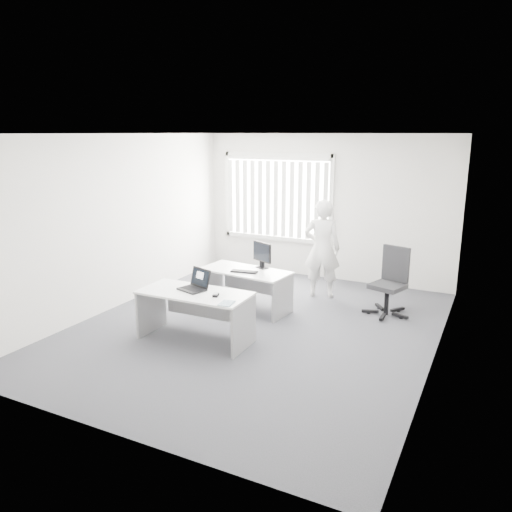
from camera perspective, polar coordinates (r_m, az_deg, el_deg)
The scene contains 18 objects.
ground at distance 7.46m, azimuth -0.03°, elevation -8.22°, with size 6.00×6.00×0.00m, color #4E4F56.
wall_back at distance 9.79m, azimuth 7.87°, elevation 5.50°, with size 5.00×0.02×2.80m, color silver.
wall_front at distance 4.66m, azimuth -16.83°, elevation -4.38°, with size 5.00×0.02×2.80m, color silver.
wall_left at distance 8.45m, azimuth -15.41°, elevation 3.80°, with size 0.02×6.00×2.80m, color silver.
wall_right at distance 6.37m, azimuth 20.52°, elevation 0.20°, with size 0.02×6.00×2.80m, color silver.
ceiling at distance 6.91m, azimuth -0.04°, elevation 13.81°, with size 5.00×6.00×0.02m, color white.
window at distance 10.09m, azimuth 2.41°, elevation 6.73°, with size 2.32×0.06×1.76m, color silver.
blinds at distance 10.04m, azimuth 2.27°, elevation 6.52°, with size 2.20×0.10×1.50m, color white, non-canonical shape.
desk_near at distance 6.93m, azimuth -6.98°, elevation -5.63°, with size 1.55×0.75×0.70m.
desk_far at distance 8.10m, azimuth -1.21°, elevation -2.87°, with size 1.51×0.84×0.66m.
office_chair at distance 8.19m, azimuth 14.93°, elevation -4.18°, with size 0.77×0.77×1.08m.
person at distance 8.71m, azimuth 7.56°, elevation 0.84°, with size 0.63×0.41×1.72m, color silver.
laptop at distance 6.90m, azimuth -7.38°, elevation -2.78°, with size 0.37×0.33×0.28m, color black, non-canonical shape.
paper_sheet at distance 6.68m, azimuth -4.96°, elevation -4.56°, with size 0.33×0.23×0.00m, color white.
mouse at distance 6.65m, azimuth -4.63°, elevation -4.41°, with size 0.07×0.12×0.05m, color #A8A8AA, non-canonical shape.
booklet at distance 6.37m, azimuth -3.39°, elevation -5.41°, with size 0.16×0.23×0.01m, color white.
keyboard at distance 7.92m, azimuth -1.37°, elevation -1.80°, with size 0.43×0.14×0.02m, color black.
monitor at distance 8.12m, azimuth 0.70°, elevation 0.10°, with size 0.43×0.13×0.43m, color black, non-canonical shape.
Camera 1 is at (3.09, -6.18, 2.82)m, focal length 35.00 mm.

